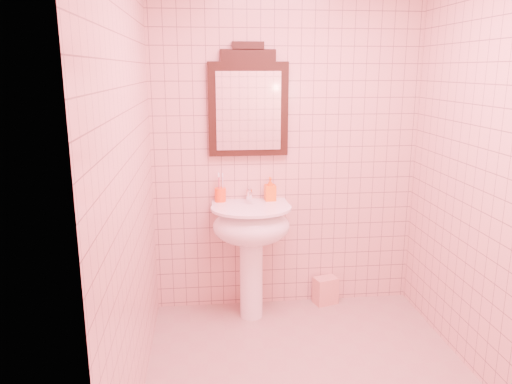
{
  "coord_description": "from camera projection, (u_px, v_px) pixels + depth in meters",
  "views": [
    {
      "loc": [
        -0.62,
        -2.56,
        1.82
      ],
      "look_at": [
        -0.29,
        0.55,
        1.05
      ],
      "focal_mm": 35.0,
      "sensor_mm": 36.0,
      "label": 1
    }
  ],
  "objects": [
    {
      "name": "toothbrush_cup",
      "position": [
        220.0,
        195.0,
        3.7
      ],
      "size": [
        0.08,
        0.08,
        0.19
      ],
      "rotation": [
        0.0,
        0.0,
        0.36
      ],
      "color": "#FF4515",
      "rests_on": "pedestal_sink"
    },
    {
      "name": "floor",
      "position": [
        314.0,
        384.0,
        2.97
      ],
      "size": [
        2.2,
        2.2,
        0.0
      ],
      "primitive_type": "plane",
      "color": "tan",
      "rests_on": "ground"
    },
    {
      "name": "back_wall",
      "position": [
        286.0,
        148.0,
        3.73
      ],
      "size": [
        2.0,
        0.02,
        2.5
      ],
      "primitive_type": "cube",
      "color": "#DCA29A",
      "rests_on": "floor"
    },
    {
      "name": "faucet",
      "position": [
        249.0,
        194.0,
        3.69
      ],
      "size": [
        0.04,
        0.16,
        0.11
      ],
      "color": "white",
      "rests_on": "pedestal_sink"
    },
    {
      "name": "mirror",
      "position": [
        248.0,
        104.0,
        3.6
      ],
      "size": [
        0.58,
        0.06,
        0.81
      ],
      "color": "black",
      "rests_on": "back_wall"
    },
    {
      "name": "soap_dispenser",
      "position": [
        270.0,
        189.0,
        3.72
      ],
      "size": [
        0.08,
        0.09,
        0.18
      ],
      "primitive_type": "imported",
      "rotation": [
        0.0,
        0.0,
        0.06
      ],
      "color": "orange",
      "rests_on": "pedestal_sink"
    },
    {
      "name": "pedestal_sink",
      "position": [
        251.0,
        233.0,
        3.62
      ],
      "size": [
        0.58,
        0.58,
        0.86
      ],
      "color": "white",
      "rests_on": "floor"
    },
    {
      "name": "towel",
      "position": [
        325.0,
        290.0,
        3.97
      ],
      "size": [
        0.2,
        0.16,
        0.22
      ],
      "primitive_type": "cube",
      "rotation": [
        0.0,
        0.0,
        0.3
      ],
      "color": "#DC9D81",
      "rests_on": "floor"
    }
  ]
}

